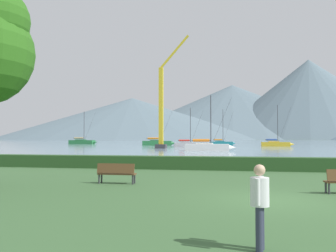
{
  "coord_description": "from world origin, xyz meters",
  "views": [
    {
      "loc": [
        -1.36,
        -12.51,
        2.18
      ],
      "look_at": [
        -13.41,
        53.44,
        4.31
      ],
      "focal_mm": 37.36,
      "sensor_mm": 36.0,
      "label": 1
    }
  ],
  "objects_px": {
    "sailboat_slip_12": "(157,143)",
    "park_bench_under_tree": "(116,172)",
    "person_seated_viewer": "(260,200)",
    "sailboat_slip_7": "(276,144)",
    "sailboat_slip_6": "(221,143)",
    "sailboat_slip_0": "(208,147)",
    "sailboat_slip_4": "(82,142)",
    "sailboat_slip_5": "(189,145)",
    "dock_crane": "(162,111)"
  },
  "relations": [
    {
      "from": "sailboat_slip_6",
      "to": "dock_crane",
      "type": "relative_size",
      "value": 0.45
    },
    {
      "from": "park_bench_under_tree",
      "to": "person_seated_viewer",
      "type": "relative_size",
      "value": 1.09
    },
    {
      "from": "sailboat_slip_5",
      "to": "person_seated_viewer",
      "type": "xyz_separation_m",
      "value": [
        9.71,
        -67.88,
        0.4
      ]
    },
    {
      "from": "park_bench_under_tree",
      "to": "sailboat_slip_0",
      "type": "bearing_deg",
      "value": 87.38
    },
    {
      "from": "park_bench_under_tree",
      "to": "person_seated_viewer",
      "type": "height_order",
      "value": "person_seated_viewer"
    },
    {
      "from": "sailboat_slip_4",
      "to": "sailboat_slip_6",
      "type": "xyz_separation_m",
      "value": [
        42.97,
        -6.33,
        -0.15
      ]
    },
    {
      "from": "sailboat_slip_0",
      "to": "sailboat_slip_7",
      "type": "xyz_separation_m",
      "value": [
        13.83,
        29.62,
        -0.03
      ]
    },
    {
      "from": "sailboat_slip_5",
      "to": "sailboat_slip_7",
      "type": "relative_size",
      "value": 0.88
    },
    {
      "from": "sailboat_slip_0",
      "to": "park_bench_under_tree",
      "type": "distance_m",
      "value": 39.49
    },
    {
      "from": "sailboat_slip_6",
      "to": "sailboat_slip_7",
      "type": "distance_m",
      "value": 16.87
    },
    {
      "from": "sailboat_slip_12",
      "to": "sailboat_slip_7",
      "type": "bearing_deg",
      "value": -17.68
    },
    {
      "from": "sailboat_slip_6",
      "to": "person_seated_viewer",
      "type": "bearing_deg",
      "value": -97.58
    },
    {
      "from": "sailboat_slip_0",
      "to": "dock_crane",
      "type": "xyz_separation_m",
      "value": [
        -9.53,
        10.89,
        6.54
      ]
    },
    {
      "from": "sailboat_slip_6",
      "to": "sailboat_slip_12",
      "type": "relative_size",
      "value": 0.97
    },
    {
      "from": "sailboat_slip_7",
      "to": "person_seated_viewer",
      "type": "distance_m",
      "value": 78.36
    },
    {
      "from": "sailboat_slip_12",
      "to": "park_bench_under_tree",
      "type": "xyz_separation_m",
      "value": [
        13.85,
        -73.87,
        -0.18
      ]
    },
    {
      "from": "sailboat_slip_7",
      "to": "park_bench_under_tree",
      "type": "relative_size",
      "value": 5.4
    },
    {
      "from": "sailboat_slip_7",
      "to": "park_bench_under_tree",
      "type": "bearing_deg",
      "value": -100.1
    },
    {
      "from": "sailboat_slip_7",
      "to": "sailboat_slip_12",
      "type": "distance_m",
      "value": 29.68
    },
    {
      "from": "sailboat_slip_6",
      "to": "sailboat_slip_7",
      "type": "relative_size",
      "value": 1.0
    },
    {
      "from": "dock_crane",
      "to": "park_bench_under_tree",
      "type": "bearing_deg",
      "value": -81.07
    },
    {
      "from": "sailboat_slip_4",
      "to": "sailboat_slip_6",
      "type": "height_order",
      "value": "sailboat_slip_4"
    },
    {
      "from": "sailboat_slip_12",
      "to": "person_seated_viewer",
      "type": "xyz_separation_m",
      "value": [
        19.69,
        -82.56,
        0.26
      ]
    },
    {
      "from": "park_bench_under_tree",
      "to": "dock_crane",
      "type": "distance_m",
      "value": 51.39
    },
    {
      "from": "sailboat_slip_5",
      "to": "sailboat_slip_12",
      "type": "height_order",
      "value": "sailboat_slip_12"
    },
    {
      "from": "sailboat_slip_6",
      "to": "sailboat_slip_12",
      "type": "bearing_deg",
      "value": -169.3
    },
    {
      "from": "sailboat_slip_0",
      "to": "park_bench_under_tree",
      "type": "height_order",
      "value": "sailboat_slip_0"
    },
    {
      "from": "sailboat_slip_0",
      "to": "sailboat_slip_4",
      "type": "height_order",
      "value": "sailboat_slip_4"
    },
    {
      "from": "sailboat_slip_6",
      "to": "sailboat_slip_7",
      "type": "xyz_separation_m",
      "value": [
        12.87,
        -10.9,
        0.03
      ]
    },
    {
      "from": "sailboat_slip_4",
      "to": "dock_crane",
      "type": "distance_m",
      "value": 48.89
    },
    {
      "from": "sailboat_slip_4",
      "to": "sailboat_slip_7",
      "type": "distance_m",
      "value": 58.44
    },
    {
      "from": "sailboat_slip_0",
      "to": "park_bench_under_tree",
      "type": "bearing_deg",
      "value": -92.09
    },
    {
      "from": "sailboat_slip_12",
      "to": "park_bench_under_tree",
      "type": "distance_m",
      "value": 75.16
    },
    {
      "from": "sailboat_slip_12",
      "to": "dock_crane",
      "type": "xyz_separation_m",
      "value": [
        5.94,
        -23.53,
        6.47
      ]
    },
    {
      "from": "sailboat_slip_0",
      "to": "dock_crane",
      "type": "relative_size",
      "value": 0.4
    },
    {
      "from": "sailboat_slip_5",
      "to": "sailboat_slip_6",
      "type": "relative_size",
      "value": 0.87
    },
    {
      "from": "sailboat_slip_7",
      "to": "sailboat_slip_5",
      "type": "bearing_deg",
      "value": -150.39
    },
    {
      "from": "sailboat_slip_4",
      "to": "sailboat_slip_5",
      "type": "xyz_separation_m",
      "value": [
        36.53,
        -27.12,
        -0.16
      ]
    },
    {
      "from": "park_bench_under_tree",
      "to": "dock_crane",
      "type": "height_order",
      "value": "dock_crane"
    },
    {
      "from": "sailboat_slip_12",
      "to": "park_bench_under_tree",
      "type": "bearing_deg",
      "value": -87.76
    },
    {
      "from": "sailboat_slip_4",
      "to": "sailboat_slip_5",
      "type": "distance_m",
      "value": 45.5
    },
    {
      "from": "dock_crane",
      "to": "sailboat_slip_7",
      "type": "bearing_deg",
      "value": 38.73
    },
    {
      "from": "sailboat_slip_5",
      "to": "park_bench_under_tree",
      "type": "distance_m",
      "value": 59.31
    },
    {
      "from": "sailboat_slip_6",
      "to": "person_seated_viewer",
      "type": "relative_size",
      "value": 5.88
    },
    {
      "from": "sailboat_slip_7",
      "to": "dock_crane",
      "type": "distance_m",
      "value": 30.65
    },
    {
      "from": "sailboat_slip_0",
      "to": "sailboat_slip_5",
      "type": "height_order",
      "value": "sailboat_slip_0"
    },
    {
      "from": "sailboat_slip_5",
      "to": "person_seated_viewer",
      "type": "bearing_deg",
      "value": -93.86
    },
    {
      "from": "sailboat_slip_6",
      "to": "park_bench_under_tree",
      "type": "height_order",
      "value": "sailboat_slip_6"
    },
    {
      "from": "park_bench_under_tree",
      "to": "sailboat_slip_5",
      "type": "bearing_deg",
      "value": 93.46
    },
    {
      "from": "sailboat_slip_4",
      "to": "sailboat_slip_6",
      "type": "bearing_deg",
      "value": -7.8
    }
  ]
}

